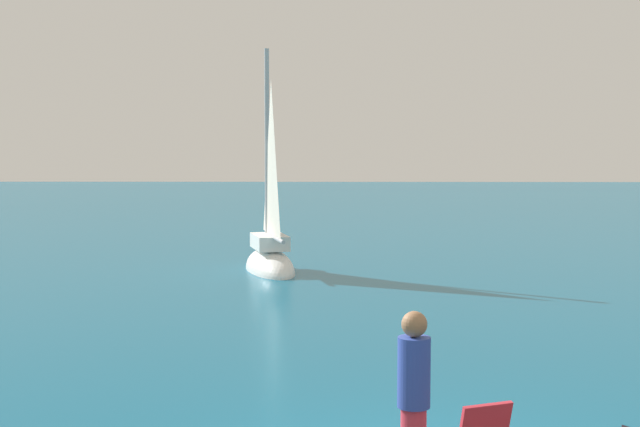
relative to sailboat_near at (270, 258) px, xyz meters
name	(u,v)px	position (x,y,z in m)	size (l,w,h in m)	color
sailboat_near	(270,258)	(0.00, 0.00, 0.00)	(2.25, 4.02, 7.27)	white
person_standing	(414,400)	(2.60, -18.49, 1.19)	(0.28, 0.28, 1.62)	#DB384C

